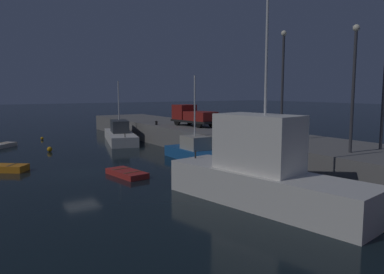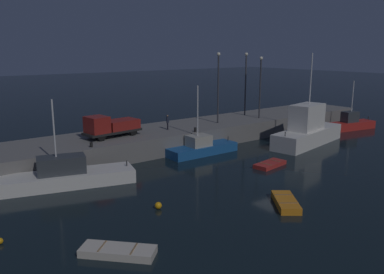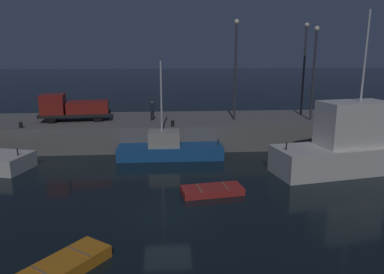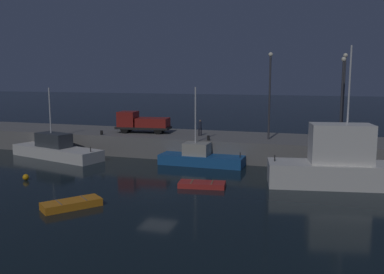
{
  "view_description": "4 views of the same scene",
  "coord_description": "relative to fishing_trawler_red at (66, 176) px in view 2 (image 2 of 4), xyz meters",
  "views": [
    {
      "loc": [
        28.0,
        -7.73,
        6.17
      ],
      "look_at": [
        0.77,
        9.38,
        2.22
      ],
      "focal_mm": 35.36,
      "sensor_mm": 36.0,
      "label": 1
    },
    {
      "loc": [
        -26.28,
        -22.76,
        11.28
      ],
      "look_at": [
        -2.72,
        8.11,
        2.69
      ],
      "focal_mm": 37.46,
      "sensor_mm": 36.0,
      "label": 2
    },
    {
      "loc": [
        -0.05,
        -17.65,
        8.22
      ],
      "look_at": [
        1.88,
        7.83,
        2.22
      ],
      "focal_mm": 34.39,
      "sensor_mm": 36.0,
      "label": 3
    },
    {
      "loc": [
        11.51,
        -27.59,
        8.58
      ],
      "look_at": [
        -0.35,
        9.46,
        2.83
      ],
      "focal_mm": 38.98,
      "sensor_mm": 36.0,
      "label": 4
    }
  ],
  "objects": [
    {
      "name": "fishing_boat_white",
      "position": [
        15.48,
        1.22,
        -0.14
      ],
      "size": [
        8.22,
        2.59,
        7.5
      ],
      "color": "#195193",
      "rests_on": "ground"
    },
    {
      "name": "fishing_boat_blue",
      "position": [
        28.35,
        -2.97,
        0.87
      ],
      "size": [
        12.28,
        5.33,
        10.81
      ],
      "color": "silver",
      "rests_on": "ground"
    },
    {
      "name": "dinghy_red_small",
      "position": [
        11.21,
        -14.05,
        -0.62
      ],
      "size": [
        3.45,
        3.87,
        0.54
      ],
      "color": "orange",
      "rests_on": "ground"
    },
    {
      "name": "lamp_post_west",
      "position": [
        21.41,
        5.38,
        6.34
      ],
      "size": [
        0.44,
        0.44,
        8.67
      ],
      "color": "#38383D",
      "rests_on": "pier_quay"
    },
    {
      "name": "utility_truck",
      "position": [
        7.09,
        5.99,
        2.5
      ],
      "size": [
        6.3,
        2.92,
        2.38
      ],
      "color": "black",
      "rests_on": "pier_quay"
    },
    {
      "name": "rowboat_white_mid",
      "position": [
        17.9,
        -6.52,
        -0.67
      ],
      "size": [
        3.78,
        2.06,
        0.44
      ],
      "color": "#B22823",
      "rests_on": "ground"
    },
    {
      "name": "dinghy_orange_near",
      "position": [
        -1.95,
        -13.11,
        -0.64
      ],
      "size": [
        3.94,
        4.04,
        0.49
      ],
      "color": "beige",
      "rests_on": "ground"
    },
    {
      "name": "lamp_post_central",
      "position": [
        28.44,
        7.72,
        6.29
      ],
      "size": [
        0.44,
        0.44,
        8.58
      ],
      "color": "#38383D",
      "rests_on": "pier_quay"
    },
    {
      "name": "fishing_trawler_red",
      "position": [
        0.0,
        0.0,
        0.0
      ],
      "size": [
        11.39,
        5.77,
        7.34
      ],
      "color": "silver",
      "rests_on": "ground"
    },
    {
      "name": "pier_quay",
      "position": [
        15.23,
        6.42,
        0.23
      ],
      "size": [
        63.29,
        8.05,
        2.18
      ],
      "color": "slate",
      "rests_on": "ground"
    },
    {
      "name": "bollard_west",
      "position": [
        15.83,
        2.78,
        1.57
      ],
      "size": [
        0.28,
        0.28,
        0.49
      ],
      "primitive_type": "cylinder",
      "color": "black",
      "rests_on": "pier_quay"
    },
    {
      "name": "ground_plane",
      "position": [
        15.23,
        -9.1,
        -0.87
      ],
      "size": [
        320.0,
        320.0,
        0.0
      ],
      "primitive_type": "plane",
      "color": "black"
    },
    {
      "name": "fishing_boat_orange",
      "position": [
        41.02,
        -1.01,
        -0.03
      ],
      "size": [
        7.73,
        3.47,
        6.91
      ],
      "color": "red",
      "rests_on": "ground"
    },
    {
      "name": "mooring_buoy_mid",
      "position": [
        3.41,
        -8.91,
        -0.61
      ],
      "size": [
        0.51,
        0.51,
        0.51
      ],
      "primitive_type": "sphere",
      "color": "orange",
      "rests_on": "ground"
    },
    {
      "name": "mooring_buoy_near",
      "position": [
        -6.89,
        -7.71,
        -0.68
      ],
      "size": [
        0.37,
        0.37,
        0.37
      ],
      "primitive_type": "sphere",
      "color": "orange",
      "rests_on": "ground"
    },
    {
      "name": "bollard_central",
      "position": [
        3.65,
        3.1,
        1.55
      ],
      "size": [
        0.28,
        0.28,
        0.46
      ],
      "primitive_type": "cylinder",
      "color": "black",
      "rests_on": "pier_quay"
    },
    {
      "name": "dockworker",
      "position": [
        14.09,
        5.69,
        2.29
      ],
      "size": [
        0.42,
        0.42,
        1.71
      ],
      "color": "black",
      "rests_on": "pier_quay"
    },
    {
      "name": "lamp_post_east",
      "position": [
        28.2,
        4.75,
        6.04
      ],
      "size": [
        0.44,
        0.44,
        8.1
      ],
      "color": "#38383D",
      "rests_on": "pier_quay"
    }
  ]
}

